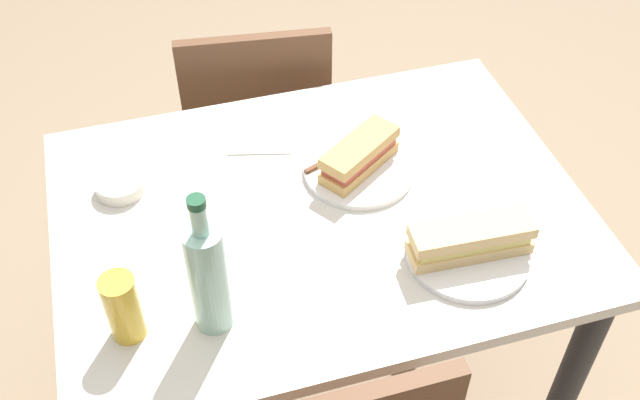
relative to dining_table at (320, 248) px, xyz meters
The scene contains 13 objects.
ground_plane 0.63m from the dining_table, ahead, with size 8.00×8.00×0.00m, color #8C755B.
dining_table is the anchor object (origin of this frame).
chair_far 0.60m from the dining_table, 91.04° to the left, with size 0.45×0.45×0.86m.
plate_near 0.19m from the dining_table, 35.42° to the left, with size 0.24×0.24×0.01m, color white.
baguette_sandwich_near 0.22m from the dining_table, 35.42° to the left, with size 0.20×0.16×0.07m.
knife_near 0.20m from the dining_table, 59.89° to the left, with size 0.17×0.07×0.01m.
plate_far 0.34m from the dining_table, 41.44° to the right, with size 0.24×0.24×0.01m, color white.
baguette_sandwich_far 0.36m from the dining_table, 41.44° to the right, with size 0.24×0.08×0.07m.
knife_far 0.31m from the dining_table, 34.58° to the right, with size 0.18×0.04×0.01m.
water_bottle 0.42m from the dining_table, 139.70° to the right, with size 0.07×0.07×0.30m.
beer_glass 0.49m from the dining_table, 153.67° to the right, with size 0.06×0.06×0.14m, color gold.
olive_bowl 0.44m from the dining_table, 157.02° to the left, with size 0.10×0.10×0.03m, color silver.
paper_napkin 0.30m from the dining_table, 104.25° to the left, with size 0.14×0.14×0.00m, color white.
Camera 1 is at (-0.30, -1.03, 1.85)m, focal length 42.43 mm.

